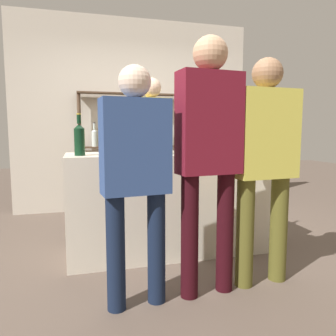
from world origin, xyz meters
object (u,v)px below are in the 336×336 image
at_px(customer_left, 136,169).
at_px(customer_center, 209,145).
at_px(counter_bottle_2, 79,139).
at_px(customer_right, 265,155).
at_px(counter_bottle_4, 133,141).
at_px(counter_bottle_1, 161,138).
at_px(server_behind_counter, 152,139).
at_px(counter_bottle_5, 245,139).
at_px(counter_bottle_0, 124,139).
at_px(counter_bottle_3, 188,138).
at_px(ice_bucket, 159,142).

bearing_deg(customer_left, customer_center, -92.63).
distance_m(counter_bottle_2, customer_right, 1.53).
bearing_deg(counter_bottle_4, counter_bottle_1, 32.70).
xyz_separation_m(customer_center, server_behind_counter, (-0.02, 1.76, 0.00)).
xyz_separation_m(counter_bottle_5, customer_right, (-0.25, -0.78, -0.10)).
height_order(customer_center, customer_left, customer_center).
bearing_deg(counter_bottle_4, customer_center, -63.45).
bearing_deg(counter_bottle_0, counter_bottle_4, -74.81).
relative_size(customer_right, server_behind_counter, 0.95).
bearing_deg(counter_bottle_3, counter_bottle_5, 9.42).
xyz_separation_m(ice_bucket, customer_left, (-0.35, -0.79, -0.15)).
distance_m(counter_bottle_2, ice_bucket, 0.70).
bearing_deg(counter_bottle_0, server_behind_counter, 60.73).
bearing_deg(server_behind_counter, ice_bucket, -17.83).
distance_m(counter_bottle_3, customer_left, 0.99).
height_order(counter_bottle_2, counter_bottle_5, counter_bottle_2).
bearing_deg(counter_bottle_3, counter_bottle_4, 170.75).
relative_size(counter_bottle_1, customer_right, 0.21).
bearing_deg(counter_bottle_3, counter_bottle_2, 177.18).
height_order(counter_bottle_0, customer_right, customer_right).
bearing_deg(counter_bottle_1, customer_right, -59.50).
height_order(counter_bottle_1, counter_bottle_5, counter_bottle_1).
height_order(counter_bottle_4, customer_center, customer_center).
relative_size(ice_bucket, customer_center, 0.12).
xyz_separation_m(counter_bottle_5, customer_center, (-0.72, -0.83, -0.01)).
bearing_deg(customer_left, counter_bottle_5, -61.42).
xyz_separation_m(counter_bottle_1, counter_bottle_4, (-0.31, -0.20, -0.02)).
xyz_separation_m(counter_bottle_4, customer_center, (0.40, -0.81, -0.00)).
xyz_separation_m(counter_bottle_3, counter_bottle_4, (-0.50, 0.08, -0.02)).
relative_size(counter_bottle_2, customer_right, 0.21).
height_order(customer_right, customer_left, customer_right).
bearing_deg(counter_bottle_2, ice_bucket, -1.73).
height_order(counter_bottle_3, ice_bucket, counter_bottle_3).
relative_size(counter_bottle_3, ice_bucket, 1.65).
bearing_deg(ice_bucket, counter_bottle_5, 5.00).
xyz_separation_m(counter_bottle_2, counter_bottle_3, (0.96, -0.05, -0.00)).
distance_m(counter_bottle_2, counter_bottle_5, 1.59).
bearing_deg(customer_left, counter_bottle_3, -45.15).
bearing_deg(customer_center, counter_bottle_4, 20.95).
bearing_deg(server_behind_counter, customer_left, -24.98).
distance_m(counter_bottle_1, customer_center, 1.01).
height_order(customer_left, server_behind_counter, server_behind_counter).
xyz_separation_m(counter_bottle_2, ice_bucket, (0.70, -0.02, -0.03)).
height_order(counter_bottle_5, customer_left, customer_left).
bearing_deg(ice_bucket, customer_right, -47.73).
height_order(counter_bottle_5, customer_right, customer_right).
bearing_deg(customer_center, counter_bottle_0, 18.97).
distance_m(ice_bucket, customer_center, 0.77).
bearing_deg(counter_bottle_4, counter_bottle_0, 105.19).
height_order(counter_bottle_2, server_behind_counter, server_behind_counter).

